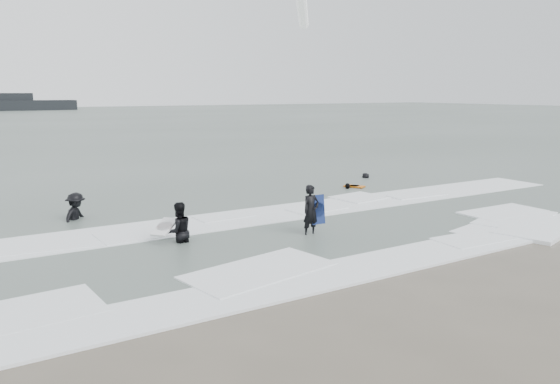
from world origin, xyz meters
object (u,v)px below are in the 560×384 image
surfer_right_near (347,190)px  vessel_horizon (8,104)px  surfer_breaker (77,221)px  surfer_right_far (366,179)px  surfer_wading (179,243)px  surfer_centre (311,236)px

surfer_right_near → vessel_horizon: (-3.74, 127.25, 1.55)m
surfer_breaker → surfer_right_far: (15.25, 2.15, 0.00)m
surfer_wading → surfer_right_far: size_ratio=1.26×
surfer_centre → vessel_horizon: vessel_horizon is taller
vessel_horizon → surfer_right_near: bearing=-88.3°
surfer_centre → surfer_right_far: 12.31m
surfer_centre → surfer_right_near: surfer_centre is taller
surfer_right_far → vessel_horizon: (-6.61, 125.14, 1.55)m
surfer_centre → surfer_wading: bearing=154.9°
surfer_breaker → surfer_right_far: size_ratio=1.29×
surfer_centre → surfer_breaker: bearing=129.1°
surfer_wading → surfer_right_far: surfer_wading is taller
surfer_wading → surfer_breaker: (-2.13, 4.70, 0.00)m
surfer_centre → surfer_wading: (-3.97, 1.38, 0.00)m
vessel_horizon → surfer_wading: bearing=-92.8°
surfer_right_far → vessel_horizon: size_ratio=0.05×
surfer_right_near → surfer_right_far: 3.56m
surfer_breaker → surfer_right_far: surfer_breaker is taller
surfer_centre → vessel_horizon: 133.41m
surfer_right_far → vessel_horizon: bearing=-133.7°
surfer_right_far → surfer_centre: bearing=-4.7°
surfer_breaker → vessel_horizon: (8.64, 127.29, 1.55)m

